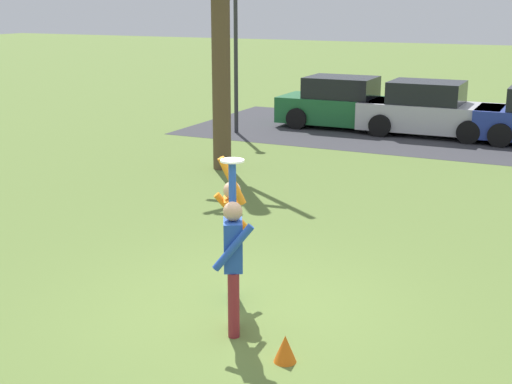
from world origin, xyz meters
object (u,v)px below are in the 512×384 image
object	(u,v)px
frisbee_disc	(232,161)
bare_tree_tall	(219,45)
field_cone_orange	(285,349)
lamppost_by_lot	(236,46)
parked_car_silver	(429,111)
parked_car_green	(344,105)
person_defender	(232,231)
person_catcher	(233,256)

from	to	relation	value
frisbee_disc	bare_tree_tall	xyz separation A→B (m)	(-4.19, 7.46, 0.83)
field_cone_orange	lamppost_by_lot	bearing A→B (deg)	119.22
parked_car_silver	field_cone_orange	size ratio (longest dim) A/B	12.85
frisbee_disc	parked_car_green	xyz separation A→B (m)	(-3.35, 14.12, -1.37)
parked_car_green	lamppost_by_lot	xyz separation A→B (m)	(-2.66, -2.28, 1.86)
person_defender	parked_car_silver	world-z (taller)	person_defender
person_defender	field_cone_orange	xyz separation A→B (m)	(1.31, -1.26, -0.82)
parked_car_green	field_cone_orange	size ratio (longest dim) A/B	12.85
bare_tree_tall	field_cone_orange	world-z (taller)	bare_tree_tall
frisbee_disc	bare_tree_tall	world-z (taller)	bare_tree_tall
field_cone_orange	person_catcher	bearing A→B (deg)	154.06
person_catcher	bare_tree_tall	distance (m)	9.00
person_defender	parked_car_silver	distance (m)	13.35
frisbee_disc	bare_tree_tall	bearing A→B (deg)	119.31
bare_tree_tall	field_cone_orange	distance (m)	9.98
parked_car_silver	bare_tree_tall	xyz separation A→B (m)	(-3.55, -6.53, 2.19)
bare_tree_tall	lamppost_by_lot	size ratio (longest dim) A/B	1.39
frisbee_disc	field_cone_orange	size ratio (longest dim) A/B	0.89
parked_car_green	parked_car_silver	size ratio (longest dim) A/B	1.00
person_catcher	frisbee_disc	xyz separation A→B (m)	(-0.11, 0.20, 1.11)
frisbee_disc	parked_car_silver	bearing A→B (deg)	92.63
lamppost_by_lot	field_cone_orange	bearing A→B (deg)	-60.78
parked_car_silver	field_cone_orange	distance (m)	14.71
frisbee_disc	person_defender	bearing A→B (deg)	117.89
person_defender	bare_tree_tall	distance (m)	8.07
person_defender	bare_tree_tall	size ratio (longest dim) A/B	0.34
person_defender	field_cone_orange	distance (m)	1.99
parked_car_green	parked_car_silver	bearing A→B (deg)	-3.23
lamppost_by_lot	field_cone_orange	xyz separation A→B (m)	(6.97, -12.46, -2.43)
parked_car_silver	bare_tree_tall	bearing A→B (deg)	-118.94
frisbee_disc	parked_car_green	world-z (taller)	frisbee_disc
frisbee_disc	lamppost_by_lot	bearing A→B (deg)	116.88
person_catcher	bare_tree_tall	xyz separation A→B (m)	(-4.30, 7.66, 1.94)
lamppost_by_lot	person_defender	bearing A→B (deg)	-63.17
person_catcher	bare_tree_tall	size ratio (longest dim) A/B	0.35
parked_car_silver	person_catcher	bearing A→B (deg)	-87.40
person_defender	bare_tree_tall	bearing A→B (deg)	-178.44
person_defender	parked_car_green	bearing A→B (deg)	164.71
person_catcher	lamppost_by_lot	size ratio (longest dim) A/B	0.49
bare_tree_tall	lamppost_by_lot	xyz separation A→B (m)	(-1.82, 4.38, -0.34)
parked_car_green	parked_car_silver	distance (m)	2.71
parked_car_green	frisbee_disc	bearing A→B (deg)	-77.07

